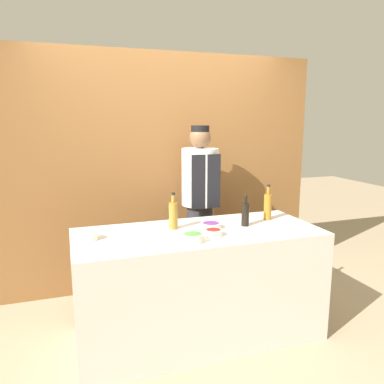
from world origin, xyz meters
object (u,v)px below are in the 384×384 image
object	(u,v)px
sauce_bowl_green	(193,237)
bottle_soy	(245,214)
bottle_amber	(268,206)
cutting_board	(154,236)
sauce_bowl_yellow	(89,235)
sauce_bowl_purple	(211,225)
chef_center	(200,205)
bottle_vinegar	(173,215)
sauce_bowl_red	(213,232)

from	to	relation	value
sauce_bowl_green	bottle_soy	distance (m)	0.60
bottle_amber	cutting_board	bearing A→B (deg)	-169.74
sauce_bowl_yellow	sauce_bowl_purple	size ratio (longest dim) A/B	0.75
bottle_amber	chef_center	bearing A→B (deg)	123.83
sauce_bowl_yellow	bottle_vinegar	world-z (taller)	bottle_vinegar
sauce_bowl_green	bottle_amber	distance (m)	0.90
sauce_bowl_yellow	chef_center	xyz separation A→B (m)	(1.10, 0.69, -0.00)
sauce_bowl_yellow	cutting_board	bearing A→B (deg)	-12.40
sauce_bowl_purple	cutting_board	distance (m)	0.49
chef_center	cutting_board	bearing A→B (deg)	-128.98
sauce_bowl_red	chef_center	size ratio (longest dim) A/B	0.08
sauce_bowl_red	cutting_board	distance (m)	0.44
cutting_board	bottle_vinegar	world-z (taller)	bottle_vinegar
bottle_vinegar	sauce_bowl_red	bearing A→B (deg)	-48.47
sauce_bowl_green	bottle_amber	bearing A→B (deg)	24.47
bottle_vinegar	sauce_bowl_yellow	bearing A→B (deg)	-173.26
bottle_vinegar	chef_center	xyz separation A→B (m)	(0.45, 0.62, -0.09)
sauce_bowl_green	bottle_amber	xyz separation A→B (m)	(0.81, 0.37, 0.09)
sauce_bowl_yellow	bottle_soy	bearing A→B (deg)	-1.31
cutting_board	bottle_amber	distance (m)	1.07
cutting_board	bottle_soy	world-z (taller)	bottle_soy
sauce_bowl_green	sauce_bowl_red	bearing A→B (deg)	25.04
sauce_bowl_green	cutting_board	xyz separation A→B (m)	(-0.24, 0.18, -0.02)
sauce_bowl_yellow	bottle_vinegar	xyz separation A→B (m)	(0.65, 0.08, 0.08)
bottle_amber	chef_center	xyz separation A→B (m)	(-0.40, 0.60, -0.09)
sauce_bowl_green	chef_center	xyz separation A→B (m)	(0.41, 0.97, -0.00)
sauce_bowl_green	bottle_vinegar	world-z (taller)	bottle_vinegar
cutting_board	chef_center	size ratio (longest dim) A/B	0.19
sauce_bowl_red	bottle_amber	world-z (taller)	bottle_amber
bottle_soy	chef_center	distance (m)	0.74
sauce_bowl_yellow	sauce_bowl_green	bearing A→B (deg)	-22.07
sauce_bowl_yellow	chef_center	world-z (taller)	chef_center
sauce_bowl_green	chef_center	bearing A→B (deg)	67.32
sauce_bowl_yellow	bottle_vinegar	size ratio (longest dim) A/B	0.42
sauce_bowl_red	bottle_amber	xyz separation A→B (m)	(0.62, 0.28, 0.09)
bottle_vinegar	bottle_amber	distance (m)	0.85
sauce_bowl_purple	cutting_board	xyz separation A→B (m)	(-0.48, -0.10, -0.01)
bottle_vinegar	chef_center	bearing A→B (deg)	54.08
sauce_bowl_red	sauce_bowl_green	distance (m)	0.22
cutting_board	sauce_bowl_green	bearing A→B (deg)	-37.41
bottle_vinegar	bottle_soy	distance (m)	0.59
sauce_bowl_red	bottle_vinegar	distance (m)	0.37
sauce_bowl_red	chef_center	world-z (taller)	chef_center
cutting_board	bottle_amber	bearing A→B (deg)	10.26
sauce_bowl_yellow	sauce_bowl_green	size ratio (longest dim) A/B	0.77
bottle_amber	bottle_vinegar	bearing A→B (deg)	-179.16
sauce_bowl_red	bottle_amber	size ratio (longest dim) A/B	0.44
sauce_bowl_purple	cutting_board	size ratio (longest dim) A/B	0.52
sauce_bowl_green	bottle_soy	bearing A→B (deg)	25.07
sauce_bowl_red	sauce_bowl_purple	size ratio (longest dim) A/B	0.83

